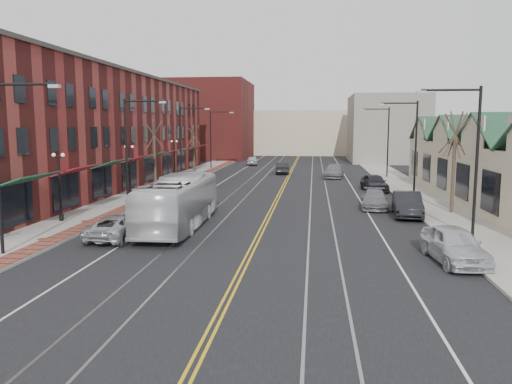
% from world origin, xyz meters
% --- Properties ---
extents(ground, '(160.00, 160.00, 0.00)m').
position_xyz_m(ground, '(0.00, 0.00, 0.00)').
color(ground, black).
rests_on(ground, ground).
extents(sidewalk_left, '(4.00, 120.00, 0.15)m').
position_xyz_m(sidewalk_left, '(-12.00, 20.00, 0.07)').
color(sidewalk_left, gray).
rests_on(sidewalk_left, ground).
extents(sidewalk_right, '(4.00, 120.00, 0.15)m').
position_xyz_m(sidewalk_right, '(12.00, 20.00, 0.07)').
color(sidewalk_right, gray).
rests_on(sidewalk_right, ground).
extents(building_left, '(10.00, 50.00, 11.00)m').
position_xyz_m(building_left, '(-19.00, 27.00, 5.50)').
color(building_left, maroon).
rests_on(building_left, ground).
extents(building_right, '(8.00, 36.00, 4.60)m').
position_xyz_m(building_right, '(18.00, 20.00, 2.30)').
color(building_right, tan).
rests_on(building_right, ground).
extents(backdrop_left, '(14.00, 18.00, 14.00)m').
position_xyz_m(backdrop_left, '(-16.00, 70.00, 7.00)').
color(backdrop_left, maroon).
rests_on(backdrop_left, ground).
extents(backdrop_mid, '(22.00, 14.00, 9.00)m').
position_xyz_m(backdrop_mid, '(0.00, 85.00, 4.50)').
color(backdrop_mid, tan).
rests_on(backdrop_mid, ground).
extents(backdrop_right, '(12.00, 16.00, 11.00)m').
position_xyz_m(backdrop_right, '(15.00, 65.00, 5.50)').
color(backdrop_right, slate).
rests_on(backdrop_right, ground).
extents(streetlight_l_0, '(3.33, 0.25, 8.00)m').
position_xyz_m(streetlight_l_0, '(-11.05, 0.00, 5.03)').
color(streetlight_l_0, black).
rests_on(streetlight_l_0, sidewalk_left).
extents(streetlight_l_1, '(3.33, 0.25, 8.00)m').
position_xyz_m(streetlight_l_1, '(-11.05, 16.00, 5.03)').
color(streetlight_l_1, black).
rests_on(streetlight_l_1, sidewalk_left).
extents(streetlight_l_2, '(3.33, 0.25, 8.00)m').
position_xyz_m(streetlight_l_2, '(-11.05, 32.00, 5.03)').
color(streetlight_l_2, black).
rests_on(streetlight_l_2, sidewalk_left).
extents(streetlight_l_3, '(3.33, 0.25, 8.00)m').
position_xyz_m(streetlight_l_3, '(-11.05, 48.00, 5.03)').
color(streetlight_l_3, black).
rests_on(streetlight_l_3, sidewalk_left).
extents(streetlight_r_0, '(3.33, 0.25, 8.00)m').
position_xyz_m(streetlight_r_0, '(11.05, 6.00, 5.03)').
color(streetlight_r_0, black).
rests_on(streetlight_r_0, sidewalk_right).
extents(streetlight_r_1, '(3.33, 0.25, 8.00)m').
position_xyz_m(streetlight_r_1, '(11.05, 22.00, 5.03)').
color(streetlight_r_1, black).
rests_on(streetlight_r_1, sidewalk_right).
extents(streetlight_r_2, '(3.33, 0.25, 8.00)m').
position_xyz_m(streetlight_r_2, '(11.05, 38.00, 5.03)').
color(streetlight_r_2, black).
rests_on(streetlight_r_2, sidewalk_right).
extents(lamppost_l_1, '(0.84, 0.28, 4.27)m').
position_xyz_m(lamppost_l_1, '(-12.80, 8.00, 2.20)').
color(lamppost_l_1, black).
rests_on(lamppost_l_1, sidewalk_left).
extents(lamppost_l_2, '(0.84, 0.28, 4.27)m').
position_xyz_m(lamppost_l_2, '(-12.80, 20.00, 2.20)').
color(lamppost_l_2, black).
rests_on(lamppost_l_2, sidewalk_left).
extents(lamppost_l_3, '(0.84, 0.28, 4.27)m').
position_xyz_m(lamppost_l_3, '(-12.80, 34.00, 2.20)').
color(lamppost_l_3, black).
rests_on(lamppost_l_3, sidewalk_left).
extents(tree_left_near, '(1.78, 1.37, 6.48)m').
position_xyz_m(tree_left_near, '(-12.50, 26.00, 3.51)').
color(tree_left_near, '#382B21').
rests_on(tree_left_near, sidewalk_left).
extents(tree_left_far, '(1.66, 1.28, 6.02)m').
position_xyz_m(tree_left_far, '(-12.50, 42.00, 3.28)').
color(tree_left_far, '#382B21').
rests_on(tree_left_far, sidewalk_left).
extents(tree_right_mid, '(1.90, 1.46, 6.93)m').
position_xyz_m(tree_right_mid, '(12.50, 14.00, 3.75)').
color(tree_right_mid, '#382B21').
rests_on(tree_right_mid, sidewalk_right).
extents(manhole_mid, '(0.60, 0.60, 0.02)m').
position_xyz_m(manhole_mid, '(-11.20, 3.00, 0.16)').
color(manhole_mid, '#592D19').
rests_on(manhole_mid, sidewalk_left).
extents(manhole_far, '(0.60, 0.60, 0.02)m').
position_xyz_m(manhole_far, '(-11.20, 8.00, 0.16)').
color(manhole_far, '#592D19').
rests_on(manhole_far, sidewalk_left).
extents(traffic_signal, '(0.18, 0.15, 3.80)m').
position_xyz_m(traffic_signal, '(-10.60, 24.00, 2.35)').
color(traffic_signal, black).
rests_on(traffic_signal, sidewalk_left).
extents(transit_bus, '(2.77, 11.13, 3.09)m').
position_xyz_m(transit_bus, '(-5.00, 7.39, 1.54)').
color(transit_bus, silver).
rests_on(transit_bus, ground).
extents(parked_suv, '(2.46, 4.92, 1.34)m').
position_xyz_m(parked_suv, '(-7.50, 4.20, 0.67)').
color(parked_suv, '#ACAEB3').
rests_on(parked_suv, ground).
extents(parked_car_a, '(2.44, 4.99, 1.64)m').
position_xyz_m(parked_car_a, '(9.30, 1.38, 0.82)').
color(parked_car_a, silver).
rests_on(parked_car_a, ground).
extents(parked_car_b, '(2.18, 5.15, 1.65)m').
position_xyz_m(parked_car_b, '(9.30, 12.84, 0.83)').
color(parked_car_b, black).
rests_on(parked_car_b, ground).
extents(parked_car_c, '(2.33, 4.82, 1.35)m').
position_xyz_m(parked_car_c, '(7.50, 15.92, 0.68)').
color(parked_car_c, slate).
rests_on(parked_car_c, ground).
extents(parked_car_d, '(2.50, 4.95, 1.62)m').
position_xyz_m(parked_car_d, '(8.63, 25.79, 0.81)').
color(parked_car_d, black).
rests_on(parked_car_d, ground).
extents(distant_car_left, '(2.03, 4.69, 1.50)m').
position_xyz_m(distant_car_left, '(-1.00, 41.61, 0.75)').
color(distant_car_left, black).
rests_on(distant_car_left, ground).
extents(distant_car_right, '(2.77, 5.49, 1.53)m').
position_xyz_m(distant_car_right, '(5.35, 37.49, 0.76)').
color(distant_car_right, slate).
rests_on(distant_car_right, ground).
extents(distant_car_far, '(1.97, 4.30, 1.43)m').
position_xyz_m(distant_car_far, '(-6.37, 54.71, 0.71)').
color(distant_car_far, '#B4B5BC').
rests_on(distant_car_far, ground).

